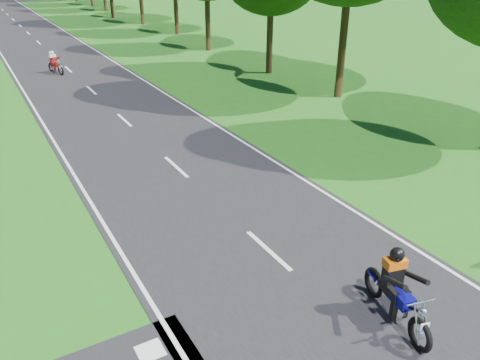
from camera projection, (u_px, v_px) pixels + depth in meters
ground at (317, 295)px, 10.40m from camera, size 160.00×160.00×0.00m
main_road at (20, 26)px, 49.37m from camera, size 7.00×140.00×0.02m
road_markings at (21, 28)px, 47.84m from camera, size 7.40×140.00×0.01m
rider_near_blue at (399, 288)px, 9.33m from camera, size 1.09×2.05×1.63m
rider_far_red at (55, 62)px, 29.36m from camera, size 0.97×1.74×1.38m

